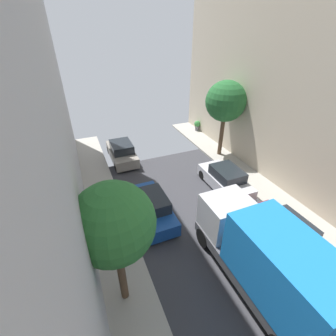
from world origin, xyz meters
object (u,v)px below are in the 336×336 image
potted_plant_1 (197,125)px  potted_plant_3 (99,233)px  potted_plant_0 (92,202)px  parked_car_left_3 (151,207)px  parked_car_right_1 (285,233)px  street_tree_0 (113,224)px  delivery_truck (266,258)px  street_tree_1 (226,102)px  parked_car_right_2 (225,179)px  parked_car_left_4 (122,152)px

potted_plant_1 → potted_plant_3: bearing=-136.6°
potted_plant_0 → potted_plant_3: (0.02, -2.62, -0.01)m
parked_car_left_3 → potted_plant_1: (8.46, 10.12, 0.01)m
parked_car_right_1 → street_tree_0: 8.57m
parked_car_right_1 → potted_plant_1: size_ratio=4.19×
delivery_truck → street_tree_1: bearing=64.5°
parked_car_right_2 → parked_car_right_1: bearing=-90.0°
street_tree_0 → potted_plant_3: size_ratio=6.45×
parked_car_right_1 → parked_car_left_3: bearing=141.4°
potted_plant_1 → parked_car_right_2: bearing=-108.0°
street_tree_0 → potted_plant_1: 18.16m
potted_plant_1 → potted_plant_3: (-11.45, -10.84, -0.13)m
parked_car_right_1 → potted_plant_0: size_ratio=4.78×
potted_plant_0 → potted_plant_1: 14.10m
parked_car_right_1 → potted_plant_3: bearing=156.8°
parked_car_left_4 → potted_plant_3: (-2.99, -7.87, -0.11)m
parked_car_left_4 → potted_plant_3: parked_car_left_4 is taller
street_tree_1 → parked_car_right_1: bearing=-104.0°
potted_plant_3 → potted_plant_0: bearing=90.3°
potted_plant_1 → parked_car_left_4: bearing=-160.7°
parked_car_right_2 → street_tree_1: 6.05m
parked_car_right_2 → delivery_truck: (-2.70, -6.35, 1.07)m
potted_plant_0 → parked_car_left_3: bearing=-32.5°
parked_car_left_4 → street_tree_1: 8.88m
parked_car_left_3 → parked_car_right_1: bearing=-38.6°
street_tree_1 → potted_plant_3: (-10.67, -5.56, -3.90)m
parked_car_left_3 → street_tree_0: bearing=-122.0°
street_tree_0 → potted_plant_1: (10.95, 14.10, -3.33)m
parked_car_right_2 → potted_plant_3: size_ratio=5.10×
delivery_truck → potted_plant_1: bearing=69.9°
potted_plant_3 → street_tree_0: bearing=-81.3°
parked_car_right_1 → parked_car_right_2: bearing=90.0°
parked_car_left_3 → parked_car_right_2: 5.45m
parked_car_right_2 → potted_plant_0: 8.49m
parked_car_right_1 → potted_plant_0: 10.45m
parked_car_right_2 → delivery_truck: bearing=-113.0°
parked_car_left_4 → potted_plant_1: bearing=19.3°
street_tree_1 → parked_car_left_4: bearing=163.3°
parked_car_left_4 → delivery_truck: (2.70, -12.79, 1.07)m
parked_car_left_4 → potted_plant_3: size_ratio=5.10×
parked_car_left_3 → potted_plant_1: 13.19m
street_tree_0 → parked_car_left_4: bearing=77.4°
parked_car_right_1 → delivery_truck: delivery_truck is taller
parked_car_right_2 → potted_plant_0: (-8.40, 1.19, -0.11)m
parked_car_left_4 → parked_car_right_1: 12.67m
parked_car_left_3 → potted_plant_1: bearing=50.1°
parked_car_left_3 → delivery_truck: delivery_truck is taller
delivery_truck → parked_car_right_2: bearing=67.0°
street_tree_0 → street_tree_1: size_ratio=0.90×
parked_car_left_3 → parked_car_left_4: (0.00, 7.16, 0.00)m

